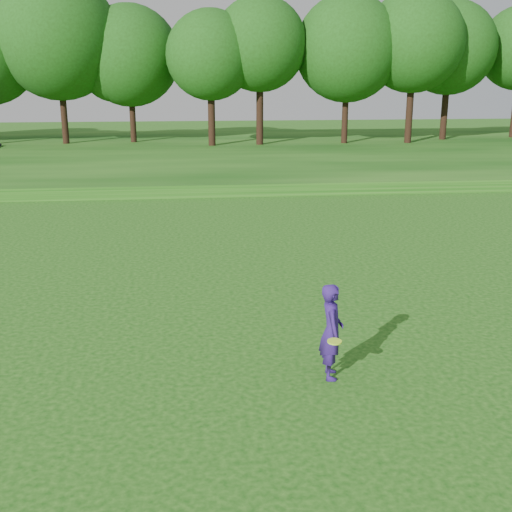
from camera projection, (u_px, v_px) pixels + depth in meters
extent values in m
plane|color=#10440D|center=(127.00, 396.00, 11.54)|extent=(140.00, 140.00, 0.00)
cube|color=#10440D|center=(169.00, 154.00, 43.97)|extent=(130.00, 30.00, 0.60)
cube|color=gray|center=(163.00, 195.00, 30.66)|extent=(130.00, 1.60, 0.04)
imported|color=navy|center=(332.00, 331.00, 12.05)|extent=(0.51, 0.72, 1.86)
cylinder|color=#C8FF28|center=(335.00, 341.00, 11.62)|extent=(0.27, 0.27, 0.04)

